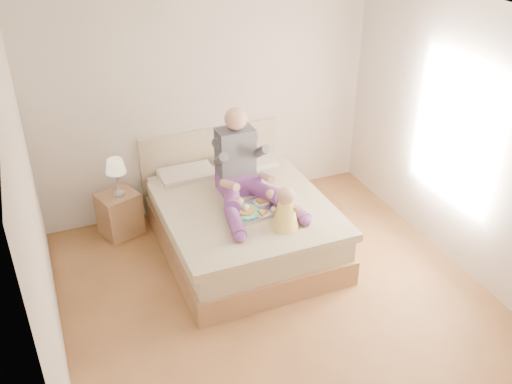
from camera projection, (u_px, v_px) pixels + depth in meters
name	position (u px, v px, depth m)	size (l,w,h in m)	color
room	(292.00, 163.00, 4.81)	(4.02, 4.22, 2.71)	brown
bed	(240.00, 220.00, 6.24)	(1.70, 2.18, 1.00)	brown
nightstand	(120.00, 214.00, 6.47)	(0.51, 0.48, 0.51)	brown
lamp	(116.00, 168.00, 6.15)	(0.22, 0.22, 0.45)	silver
adult	(243.00, 173.00, 5.96)	(0.83, 1.17, 0.98)	#683380
tray	(254.00, 208.00, 5.83)	(0.57, 0.48, 0.15)	silver
baby	(285.00, 211.00, 5.50)	(0.31, 0.40, 0.45)	#FDD950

